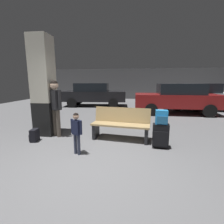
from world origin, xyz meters
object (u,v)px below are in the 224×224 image
object	(u,v)px
child	(76,129)
parked_car_near	(177,98)
adult	(55,103)
backpack_dark_floor	(34,135)
parked_car_far	(94,94)
parked_car_side	(199,96)
bench	(121,124)
backpack_bright	(162,117)
structural_pillar	(44,87)
suitcase	(160,135)

from	to	relation	value
child	parked_car_near	xyz separation A→B (m)	(3.40, 5.31, 0.22)
adult	backpack_dark_floor	size ratio (longest dim) A/B	4.83
child	parked_car_far	bearing A→B (deg)	101.07
parked_car_side	backpack_dark_floor	bearing A→B (deg)	-136.11
backpack_dark_floor	bench	bearing A→B (deg)	11.66
child	adult	xyz separation A→B (m)	(-1.02, 1.11, 0.43)
backpack_bright	parked_car_side	distance (m)	6.92
structural_pillar	adult	world-z (taller)	structural_pillar
backpack_bright	parked_car_far	distance (m)	7.50
bench	adult	xyz separation A→B (m)	(-1.91, 0.02, 0.57)
backpack_dark_floor	parked_car_near	distance (m)	6.77
suitcase	parked_car_side	size ratio (longest dim) A/B	0.14
structural_pillar	suitcase	world-z (taller)	structural_pillar
structural_pillar	suitcase	bearing A→B (deg)	-11.17
adult	parked_car_far	bearing A→B (deg)	93.78
parked_car_far	parked_car_near	size ratio (longest dim) A/B	1.03
structural_pillar	child	size ratio (longest dim) A/B	3.08
structural_pillar	parked_car_side	size ratio (longest dim) A/B	0.69
backpack_bright	parked_car_side	size ratio (longest dim) A/B	0.08
backpack_dark_floor	parked_car_side	distance (m)	8.94
backpack_bright	child	distance (m)	2.01
backpack_dark_floor	parked_car_side	xyz separation A→B (m)	(6.43, 6.18, 0.64)
suitcase	parked_car_side	world-z (taller)	parked_car_side
backpack_bright	bench	bearing A→B (deg)	154.28
backpack_bright	adult	world-z (taller)	adult
structural_pillar	parked_car_side	distance (m)	8.51
child	parked_car_near	distance (m)	6.31
suitcase	structural_pillar	bearing A→B (deg)	168.83
structural_pillar	suitcase	distance (m)	3.59
child	structural_pillar	bearing A→B (deg)	138.58
backpack_bright	child	xyz separation A→B (m)	(-1.90, -0.61, -0.19)
parked_car_near	adult	bearing A→B (deg)	-136.48
backpack_dark_floor	parked_car_near	size ratio (longest dim) A/B	0.08
child	backpack_dark_floor	size ratio (longest dim) A/B	2.79
backpack_dark_floor	parked_car_far	xyz separation A→B (m)	(0.00, 6.71, 0.64)
child	backpack_dark_floor	distance (m)	1.62
suitcase	backpack_bright	xyz separation A→B (m)	(0.00, -0.00, 0.45)
bench	parked_car_near	size ratio (longest dim) A/B	0.40
adult	parked_car_side	size ratio (longest dim) A/B	0.39
parked_car_far	structural_pillar	bearing A→B (deg)	-90.06
suitcase	backpack_bright	size ratio (longest dim) A/B	1.78
structural_pillar	child	bearing A→B (deg)	-41.42
parked_car_side	backpack_bright	bearing A→B (deg)	-116.52
child	parked_car_side	size ratio (longest dim) A/B	0.22
bench	suitcase	distance (m)	1.13
backpack_bright	adult	size ratio (longest dim) A/B	0.21
structural_pillar	adult	bearing A→B (deg)	-20.60
parked_car_far	parked_car_side	size ratio (longest dim) A/B	1.00
parked_car_far	parked_car_near	distance (m)	5.23
suitcase	parked_car_far	bearing A→B (deg)	116.41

